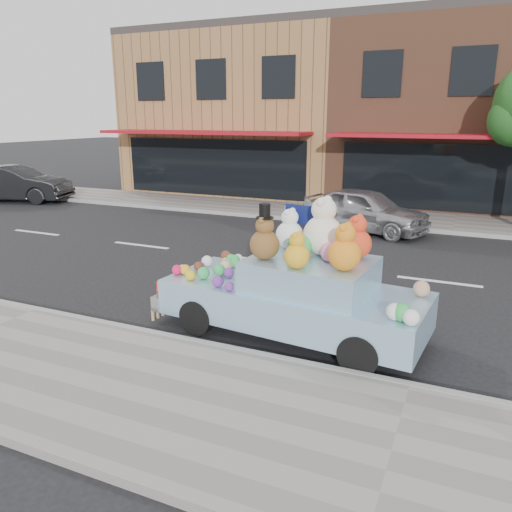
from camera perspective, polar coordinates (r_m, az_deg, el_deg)
The scene contains 10 objects.
ground at distance 11.79m, azimuth 20.18°, elevation -2.79°, with size 120.00×120.00×0.00m, color black.
near_sidewalk at distance 5.90m, azimuth 15.17°, elevation -21.12°, with size 60.00×3.00×0.12m, color gray.
far_sidewalk at distance 18.08m, azimuth 21.74°, elevation 3.47°, with size 60.00×3.00×0.12m, color gray.
near_kerb at distance 7.16m, azimuth 17.14°, elevation -14.14°, with size 60.00×0.12×0.13m, color gray.
far_kerb at distance 16.61m, azimuth 21.49°, elevation 2.51°, with size 60.00×0.12×0.13m, color gray.
storefront_left at distance 25.48m, azimuth -0.61°, elevation 15.93°, with size 10.00×9.80×7.30m.
storefront_mid at distance 23.21m, azimuth 23.33°, elevation 14.72°, with size 10.00×9.80×7.30m.
car_silver at distance 16.17m, azimuth 12.33°, elevation 5.17°, with size 1.63×4.04×1.38m, color #A3A2A7.
car_dark at distance 23.80m, azimuth -25.84°, elevation 7.43°, with size 1.60×4.59×1.51m, color black.
art_car at distance 8.23m, azimuth 4.61°, elevation -3.67°, with size 4.63×2.16×2.31m.
Camera 1 is at (0.51, -11.23, 3.54)m, focal length 35.00 mm.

